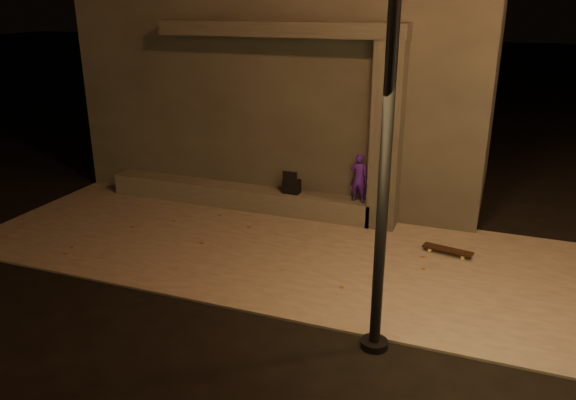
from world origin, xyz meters
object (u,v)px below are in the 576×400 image
at_px(skateboarder, 359,178).
at_px(backpack, 292,185).
at_px(street_lamp_0, 392,48).
at_px(skateboard, 448,250).
at_px(column, 387,138).

bearing_deg(skateboarder, backpack, 7.58).
distance_m(skateboarder, street_lamp_0, 5.16).
relative_size(skateboard, street_lamp_0, 0.14).
distance_m(backpack, street_lamp_0, 5.86).
relative_size(column, skateboarder, 3.64).
height_order(backpack, skateboard, backpack).
bearing_deg(backpack, street_lamp_0, -56.52).
xyz_separation_m(skateboard, street_lamp_0, (-0.60, -3.20, 3.69)).
bearing_deg(street_lamp_0, column, 100.72).
bearing_deg(street_lamp_0, skateboard, 79.39).
xyz_separation_m(skateboarder, street_lamp_0, (1.28, -4.12, 2.82)).
relative_size(backpack, skateboard, 0.54).
distance_m(column, street_lamp_0, 4.64).
distance_m(column, skateboarder, 0.99).
height_order(column, skateboard, column).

